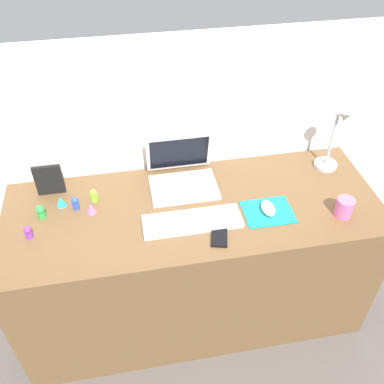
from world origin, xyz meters
name	(u,v)px	position (x,y,z in m)	size (l,w,h in m)	color
ground_plane	(194,306)	(0.00, 0.00, 0.00)	(6.00, 6.00, 0.00)	#59514C
back_wall	(181,169)	(0.00, 0.35, 0.68)	(2.84, 0.05, 1.37)	silver
desk	(194,262)	(0.00, 0.00, 0.37)	(1.64, 0.61, 0.74)	brown
laptop	(182,172)	(-0.02, 0.19, 0.79)	(0.30, 0.26, 0.21)	white
keyboard	(192,221)	(-0.02, -0.09, 0.75)	(0.41, 0.13, 0.02)	white
mousepad	(268,212)	(0.31, -0.09, 0.74)	(0.21, 0.17, 0.00)	teal
mouse	(268,208)	(0.30, -0.08, 0.76)	(0.06, 0.10, 0.03)	white
cell_phone	(219,235)	(0.07, -0.18, 0.74)	(0.06, 0.13, 0.01)	black
desk_lamp	(334,141)	(0.68, 0.15, 0.90)	(0.11, 0.14, 0.33)	#B7B7BC
picture_frame	(49,180)	(-0.61, 0.21, 0.81)	(0.12, 0.02, 0.15)	black
coffee_mug	(344,207)	(0.61, -0.16, 0.78)	(0.07, 0.07, 0.08)	pink
toy_figurine_purple	(28,232)	(-0.68, -0.05, 0.77)	(0.03, 0.03, 0.06)	purple
toy_figurine_cyan	(61,201)	(-0.56, 0.12, 0.76)	(0.04, 0.04, 0.05)	#28B7CC
toy_figurine_pink	(91,208)	(-0.43, 0.05, 0.76)	(0.04, 0.04, 0.05)	pink
toy_figurine_lime	(94,195)	(-0.42, 0.12, 0.77)	(0.03, 0.03, 0.06)	#8CDB33
toy_figurine_blue	(75,203)	(-0.50, 0.09, 0.77)	(0.03, 0.03, 0.06)	blue
toy_figurine_green	(41,211)	(-0.64, 0.06, 0.77)	(0.04, 0.04, 0.06)	green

